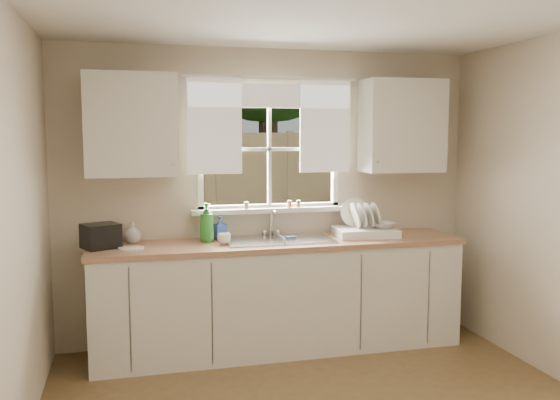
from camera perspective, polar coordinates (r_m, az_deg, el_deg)
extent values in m
cube|color=beige|center=(5.23, -0.96, -6.96)|extent=(3.60, 0.02, 1.15)
cube|color=beige|center=(5.12, -1.00, 12.47)|extent=(3.60, 0.02, 0.35)
cube|color=beige|center=(4.95, -14.65, 4.65)|extent=(1.20, 0.02, 1.00)
cube|color=beige|center=(5.50, 11.32, 4.88)|extent=(1.20, 0.02, 1.00)
cube|color=white|center=(5.15, -1.02, -0.67)|extent=(1.30, 0.06, 0.05)
cube|color=white|center=(5.13, -1.05, 10.50)|extent=(1.30, 0.06, 0.05)
cube|color=white|center=(5.01, -7.75, 4.82)|extent=(0.05, 0.06, 1.05)
cube|color=white|center=(5.28, 5.33, 4.92)|extent=(0.05, 0.06, 1.05)
cube|color=white|center=(5.11, -1.03, 4.90)|extent=(0.03, 0.04, 1.00)
cube|color=white|center=(5.11, -1.03, 4.90)|extent=(1.20, 0.04, 0.03)
cube|color=white|center=(5.09, -0.87, -0.97)|extent=(1.38, 0.14, 0.04)
cylinder|color=white|center=(5.06, -0.83, 11.70)|extent=(1.50, 0.02, 0.02)
cube|color=silver|center=(4.95, -6.30, 7.13)|extent=(0.45, 0.02, 0.80)
cube|color=silver|center=(5.18, 4.36, 7.12)|extent=(0.45, 0.02, 0.80)
cube|color=silver|center=(5.05, -0.86, 9.99)|extent=(1.40, 0.02, 0.20)
cube|color=silver|center=(4.97, -0.09, -9.35)|extent=(3.00, 0.62, 0.87)
cube|color=#A77553|center=(4.86, -0.09, -4.18)|extent=(3.04, 0.65, 0.04)
cube|color=silver|center=(4.78, -14.12, 7.01)|extent=(0.70, 0.33, 0.80)
cube|color=silver|center=(5.32, 11.70, 6.98)|extent=(0.70, 0.33, 0.80)
cube|color=beige|center=(5.40, 8.20, -1.16)|extent=(0.08, 0.01, 0.12)
cylinder|color=brown|center=(5.11, 0.93, -0.38)|extent=(0.04, 0.04, 0.06)
cylinder|color=brown|center=(5.13, 1.79, -0.36)|extent=(0.04, 0.04, 0.06)
cylinder|color=brown|center=(5.02, -3.26, -0.51)|extent=(0.04, 0.04, 0.06)
cube|color=#335421|center=(10.18, -7.52, -3.89)|extent=(20.00, 10.00, 0.02)
cube|color=#997B55|center=(8.09, -5.91, 0.07)|extent=(8.00, 0.10, 1.80)
cube|color=#5C1317|center=(11.47, -14.48, 2.74)|extent=(3.00, 3.00, 2.20)
cube|color=black|center=(11.47, -14.65, 8.99)|extent=(3.20, 3.20, 0.30)
cylinder|color=#423021|center=(11.25, -1.14, 5.42)|extent=(0.36, 0.36, 3.20)
sphere|color=#214716|center=(11.47, -1.17, 17.50)|extent=(4.00, 4.00, 4.00)
sphere|color=#214716|center=(12.83, -7.85, 18.52)|extent=(3.20, 3.20, 3.20)
cube|color=#B7B7BC|center=(4.90, -0.17, -4.81)|extent=(0.84, 0.46, 0.18)
cube|color=#B7B7BC|center=(4.89, -0.18, -3.83)|extent=(0.88, 0.50, 0.01)
cube|color=#B7B7BC|center=(4.89, -0.18, -4.12)|extent=(0.02, 0.41, 0.14)
cylinder|color=silver|center=(5.11, -0.86, -2.19)|extent=(0.03, 0.03, 0.22)
cylinder|color=silver|center=(5.02, -0.65, -1.08)|extent=(0.02, 0.18, 0.02)
sphere|color=silver|center=(5.11, -1.52, -3.10)|extent=(0.05, 0.05, 0.05)
sphere|color=silver|center=(5.14, -0.21, -3.05)|extent=(0.05, 0.05, 0.05)
cube|color=white|center=(5.14, 8.21, -3.06)|extent=(0.55, 0.44, 0.07)
cylinder|color=white|center=(5.21, 7.22, -1.21)|extent=(0.27, 0.10, 0.25)
cylinder|color=white|center=(5.10, 7.26, -1.49)|extent=(0.09, 0.23, 0.22)
cylinder|color=white|center=(5.11, 7.91, -1.47)|extent=(0.09, 0.23, 0.22)
cylinder|color=white|center=(5.13, 8.55, -1.46)|extent=(0.09, 0.23, 0.22)
cylinder|color=white|center=(5.15, 9.19, -1.44)|extent=(0.09, 0.23, 0.22)
imported|color=silver|center=(5.15, 9.87, -2.41)|extent=(0.24, 0.24, 0.05)
imported|color=#2D892E|center=(4.84, -7.07, -2.15)|extent=(0.16, 0.16, 0.31)
imported|color=#3154B9|center=(4.92, -5.79, -2.70)|extent=(0.11, 0.11, 0.19)
imported|color=beige|center=(4.91, -14.01, -3.05)|extent=(0.16, 0.16, 0.17)
cylinder|color=white|center=(4.66, -14.14, -4.51)|extent=(0.20, 0.20, 0.01)
imported|color=white|center=(4.73, -5.41, -3.75)|extent=(0.11, 0.11, 0.08)
cube|color=black|center=(4.74, -16.87, -3.33)|extent=(0.33, 0.31, 0.19)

